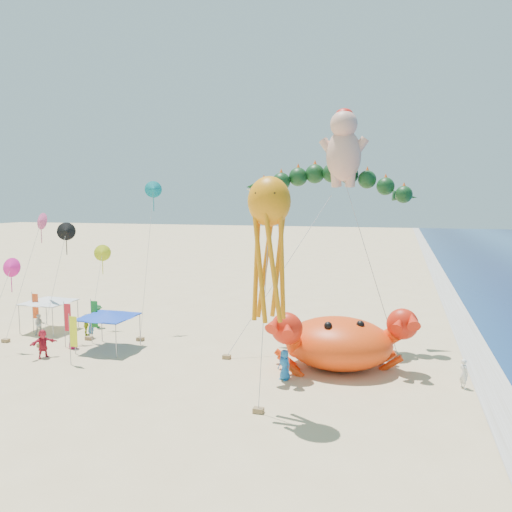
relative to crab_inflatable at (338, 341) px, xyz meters
The scene contains 11 objects.
ground 3.95m from the crab_inflatable, behind, with size 320.00×320.00×0.00m, color #D1B784.
foam_strip 8.66m from the crab_inflatable, ahead, with size 320.00×320.00×0.00m, color silver.
crab_inflatable is the anchor object (origin of this frame).
dragon_kite 10.93m from the crab_inflatable, 104.67° to the left, with size 11.62×7.76×12.23m.
cherub_kite 13.12m from the crab_inflatable, 95.10° to the left, with size 5.39×3.38×16.18m.
octopus_kite 10.10m from the crab_inflatable, 108.46° to the right, with size 1.99×1.79×11.18m.
canopy_blue 15.46m from the crab_inflatable, behind, with size 3.64×3.64×2.71m.
canopy_white 22.77m from the crab_inflatable, behind, with size 3.56×3.56×2.71m.
feather_flags 18.57m from the crab_inflatable, behind, with size 7.95×5.56×3.20m.
beachgoers 15.91m from the crab_inflatable, behind, with size 30.14×9.15×1.83m.
small_kites 20.34m from the crab_inflatable, behind, with size 9.55×11.12×11.60m.
Camera 1 is at (6.94, -28.70, 10.10)m, focal length 35.00 mm.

